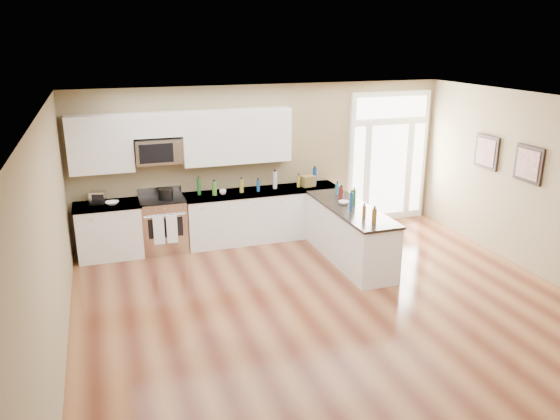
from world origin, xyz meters
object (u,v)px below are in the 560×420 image
object	(u,v)px
kitchen_range	(164,224)
peninsula_cabinet	(349,236)
toaster_oven	(98,198)
stockpot	(166,193)

from	to	relation	value
kitchen_range	peninsula_cabinet	bearing A→B (deg)	-26.65
kitchen_range	toaster_oven	bearing A→B (deg)	176.49
stockpot	toaster_oven	distance (m)	1.11
peninsula_cabinet	stockpot	xyz separation A→B (m)	(-2.82, 1.40, 0.61)
peninsula_cabinet	kitchen_range	size ratio (longest dim) A/B	2.15
stockpot	peninsula_cabinet	bearing A→B (deg)	-26.44
toaster_oven	kitchen_range	bearing A→B (deg)	11.10
toaster_oven	peninsula_cabinet	bearing A→B (deg)	-6.45
kitchen_range	stockpot	world-z (taller)	stockpot
peninsula_cabinet	kitchen_range	world-z (taller)	kitchen_range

